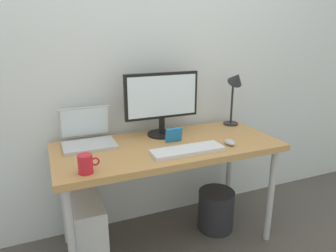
# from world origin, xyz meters

# --- Properties ---
(ground_plane) EXTENTS (6.00, 6.00, 0.00)m
(ground_plane) POSITION_xyz_m (0.00, 0.00, 0.00)
(ground_plane) COLOR #4C4742
(back_wall) EXTENTS (4.40, 0.04, 2.60)m
(back_wall) POSITION_xyz_m (0.00, 0.37, 1.30)
(back_wall) COLOR silver
(back_wall) RESTS_ON ground_plane
(desk) EXTENTS (1.42, 0.62, 0.72)m
(desk) POSITION_xyz_m (0.00, 0.00, 0.66)
(desk) COLOR #B7844C
(desk) RESTS_ON ground_plane
(monitor) EXTENTS (0.51, 0.20, 0.43)m
(monitor) POSITION_xyz_m (0.03, 0.18, 0.97)
(monitor) COLOR black
(monitor) RESTS_ON desk
(laptop) EXTENTS (0.32, 0.27, 0.23)m
(laptop) POSITION_xyz_m (-0.47, 0.20, 0.78)
(laptop) COLOR #B2B2B7
(laptop) RESTS_ON desk
(desk_lamp) EXTENTS (0.11, 0.16, 0.42)m
(desk_lamp) POSITION_xyz_m (0.61, 0.18, 1.02)
(desk_lamp) COLOR #232328
(desk_lamp) RESTS_ON desk
(keyboard) EXTENTS (0.44, 0.14, 0.02)m
(keyboard) POSITION_xyz_m (0.05, -0.17, 0.73)
(keyboard) COLOR silver
(keyboard) RESTS_ON desk
(mouse) EXTENTS (0.06, 0.09, 0.03)m
(mouse) POSITION_xyz_m (0.35, -0.16, 0.74)
(mouse) COLOR #B2B2B7
(mouse) RESTS_ON desk
(coffee_mug) EXTENTS (0.11, 0.08, 0.10)m
(coffee_mug) POSITION_xyz_m (-0.54, -0.23, 0.77)
(coffee_mug) COLOR red
(coffee_mug) RESTS_ON desk
(photo_frame) EXTENTS (0.11, 0.03, 0.09)m
(photo_frame) POSITION_xyz_m (0.05, 0.02, 0.77)
(photo_frame) COLOR #1E72BF
(photo_frame) RESTS_ON desk
(computer_tower) EXTENTS (0.18, 0.36, 0.42)m
(computer_tower) POSITION_xyz_m (-0.53, 0.02, 0.21)
(computer_tower) COLOR silver
(computer_tower) RESTS_ON ground_plane
(wastebasket) EXTENTS (0.26, 0.26, 0.30)m
(wastebasket) POSITION_xyz_m (0.38, 0.00, 0.15)
(wastebasket) COLOR #232328
(wastebasket) RESTS_ON ground_plane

